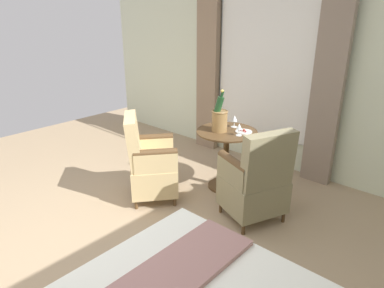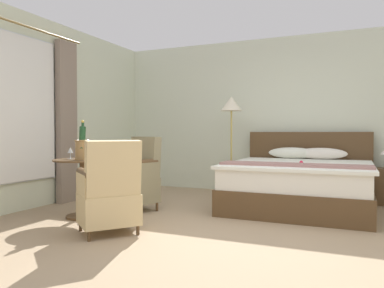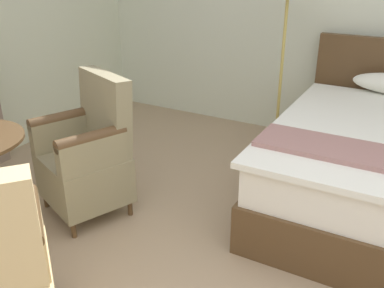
% 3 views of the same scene
% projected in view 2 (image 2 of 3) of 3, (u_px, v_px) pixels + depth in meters
% --- Properties ---
extents(ground_plane, '(7.54, 7.54, 0.00)m').
position_uv_depth(ground_plane, '(233.00, 239.00, 3.72)').
color(ground_plane, tan).
extents(wall_headboard_side, '(6.16, 0.12, 2.71)m').
position_uv_depth(wall_headboard_side, '(286.00, 116.00, 6.48)').
color(wall_headboard_side, silver).
rests_on(wall_headboard_side, ground).
extents(wall_window_side, '(0.27, 6.11, 2.71)m').
position_uv_depth(wall_window_side, '(10.00, 111.00, 4.90)').
color(wall_window_side, silver).
rests_on(wall_window_side, ground).
extents(bed, '(1.95, 2.09, 1.07)m').
position_uv_depth(bed, '(300.00, 183.00, 5.28)').
color(bed, brown).
rests_on(bed, ground).
extents(floor_lamp_brass, '(0.37, 0.37, 1.66)m').
position_uv_depth(floor_lamp_brass, '(231.00, 111.00, 6.22)').
color(floor_lamp_brass, tan).
rests_on(floor_lamp_brass, ground).
extents(side_table_round, '(0.71, 0.71, 0.73)m').
position_uv_depth(side_table_round, '(83.00, 181.00, 4.65)').
color(side_table_round, brown).
rests_on(side_table_round, ground).
extents(champagne_bucket, '(0.19, 0.19, 0.49)m').
position_uv_depth(champagne_bucket, '(83.00, 147.00, 4.55)').
color(champagne_bucket, olive).
rests_on(champagne_bucket, side_table_round).
extents(wine_glass_near_bucket, '(0.07, 0.07, 0.14)m').
position_uv_depth(wine_glass_near_bucket, '(95.00, 151.00, 4.80)').
color(wine_glass_near_bucket, white).
rests_on(wine_glass_near_bucket, side_table_round).
extents(wine_glass_near_edge, '(0.07, 0.07, 0.15)m').
position_uv_depth(wine_glass_near_edge, '(70.00, 151.00, 4.68)').
color(wine_glass_near_edge, white).
rests_on(wine_glass_near_edge, side_table_round).
extents(snack_plate, '(0.19, 0.19, 0.04)m').
position_uv_depth(snack_plate, '(85.00, 158.00, 4.83)').
color(snack_plate, white).
rests_on(snack_plate, side_table_round).
extents(armchair_by_window, '(0.72, 0.71, 1.00)m').
position_uv_depth(armchair_by_window, '(136.00, 179.00, 5.09)').
color(armchair_by_window, brown).
rests_on(armchair_by_window, ground).
extents(armchair_facing_bed, '(0.77, 0.77, 0.98)m').
position_uv_depth(armchair_facing_bed, '(110.00, 195.00, 3.88)').
color(armchair_facing_bed, brown).
rests_on(armchair_facing_bed, ground).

